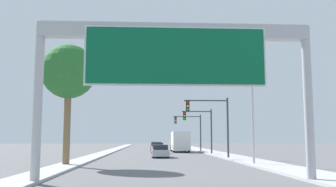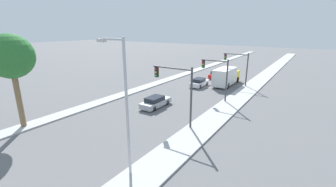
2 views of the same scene
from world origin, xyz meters
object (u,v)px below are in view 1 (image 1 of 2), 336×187
car_mid_right (156,147)px  traffic_light_mid_block (202,124)px  sign_gantry (176,55)px  street_lamp_right (249,97)px  traffic_light_near_intersection (214,117)px  truck_box_primary (180,142)px  traffic_light_far_intersection (191,127)px  car_far_left (157,148)px  car_near_center (160,151)px  palm_tree_background (69,73)px

car_mid_right → traffic_light_mid_block: traffic_light_mid_block is taller
sign_gantry → street_lamp_right: bearing=59.7°
traffic_light_near_intersection → traffic_light_mid_block: bearing=88.9°
truck_box_primary → traffic_light_near_intersection: (1.81, -19.33, 2.63)m
traffic_light_mid_block → sign_gantry: bearing=-100.4°
traffic_light_near_intersection → traffic_light_far_intersection: (0.01, 20.00, -0.32)m
car_mid_right → traffic_light_mid_block: 15.36m
sign_gantry → car_far_left: 36.42m
sign_gantry → car_near_center: bearing=90.0°
sign_gantry → traffic_light_mid_block: sign_gantry is taller
car_near_center → traffic_light_mid_block: 9.26m
car_near_center → street_lamp_right: size_ratio=0.50×
car_mid_right → car_far_left: (0.00, -8.08, -0.02)m
sign_gantry → car_far_left: (0.00, 36.03, -5.33)m
traffic_light_near_intersection → traffic_light_mid_block: (0.20, 10.00, -0.30)m
car_far_left → car_mid_right: bearing=90.0°
traffic_light_mid_block → traffic_light_near_intersection: bearing=-91.1°
car_mid_right → car_far_left: 8.08m
car_mid_right → traffic_light_far_intersection: traffic_light_far_intersection is taller
traffic_light_far_intersection → car_mid_right: bearing=143.3°
traffic_light_far_intersection → street_lamp_right: street_lamp_right is taller
traffic_light_far_intersection → palm_tree_background: (-12.75, -29.03, 3.20)m
car_mid_right → sign_gantry: bearing=-90.0°
car_mid_right → traffic_light_near_intersection: traffic_light_near_intersection is taller
sign_gantry → palm_tree_background: (-7.42, 11.10, 1.06)m
car_near_center → street_lamp_right: 14.57m
palm_tree_background → traffic_light_far_intersection: bearing=66.3°
car_far_left → street_lamp_right: 26.00m
palm_tree_background → car_near_center: bearing=58.9°
traffic_light_far_intersection → street_lamp_right: bearing=-87.5°
car_mid_right → car_far_left: size_ratio=1.04×
sign_gantry → traffic_light_near_intersection: sign_gantry is taller
traffic_light_near_intersection → street_lamp_right: bearing=-81.7°
car_near_center → palm_tree_background: 15.75m
truck_box_primary → traffic_light_mid_block: traffic_light_mid_block is taller
street_lamp_right → traffic_light_near_intersection: bearing=98.3°
sign_gantry → car_mid_right: size_ratio=2.92×
truck_box_primary → traffic_light_far_intersection: traffic_light_far_intersection is taller
traffic_light_near_intersection → car_mid_right: bearing=102.5°
traffic_light_mid_block → street_lamp_right: bearing=-86.7°
car_far_left → truck_box_primary: (3.50, 3.44, 0.88)m
truck_box_primary → street_lamp_right: street_lamp_right is taller
sign_gantry → palm_tree_background: bearing=123.8°
car_mid_right → palm_tree_background: size_ratio=0.49×
car_far_left → truck_box_primary: bearing=44.5°
traffic_light_near_intersection → street_lamp_right: 8.99m
car_far_left → truck_box_primary: size_ratio=0.55×
traffic_light_mid_block → street_lamp_right: size_ratio=0.63×
traffic_light_far_intersection → street_lamp_right: 28.89m
car_near_center → traffic_light_far_intersection: (5.33, 16.71, 3.21)m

